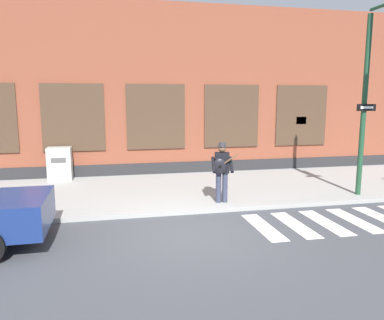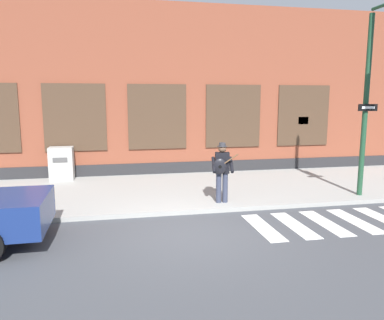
# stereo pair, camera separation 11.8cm
# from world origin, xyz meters

# --- Properties ---
(ground_plane) EXTENTS (160.00, 160.00, 0.00)m
(ground_plane) POSITION_xyz_m (0.00, 0.00, 0.00)
(ground_plane) COLOR #424449
(sidewalk) EXTENTS (28.00, 4.99, 0.12)m
(sidewalk) POSITION_xyz_m (0.00, 3.89, 0.06)
(sidewalk) COLOR #9E9E99
(sidewalk) RESTS_ON ground
(building_backdrop) EXTENTS (28.00, 4.06, 6.49)m
(building_backdrop) POSITION_xyz_m (-0.00, 8.37, 3.24)
(building_backdrop) COLOR brown
(building_backdrop) RESTS_ON ground
(crosswalk) EXTENTS (5.20, 1.90, 0.01)m
(crosswalk) POSITION_xyz_m (4.15, 0.09, 0.01)
(crosswalk) COLOR silver
(crosswalk) RESTS_ON ground
(busker) EXTENTS (0.72, 0.60, 1.67)m
(busker) POSITION_xyz_m (1.28, 1.93, 1.07)
(busker) COLOR #33384C
(busker) RESTS_ON sidewalk
(utility_box) EXTENTS (0.81, 0.61, 1.17)m
(utility_box) POSITION_xyz_m (-3.47, 5.93, 0.71)
(utility_box) COLOR #ADADA8
(utility_box) RESTS_ON sidewalk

